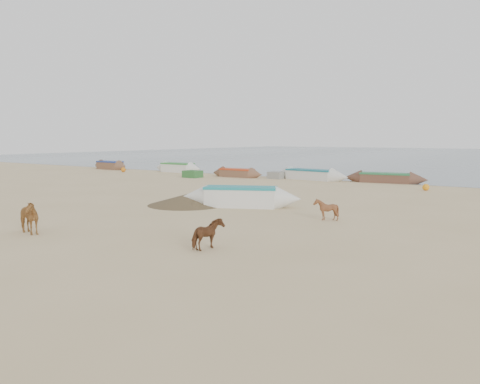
{
  "coord_description": "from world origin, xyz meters",
  "views": [
    {
      "loc": [
        11.67,
        -13.22,
        3.44
      ],
      "look_at": [
        0.0,
        4.0,
        1.0
      ],
      "focal_mm": 35.0,
      "sensor_mm": 36.0,
      "label": 1
    }
  ],
  "objects_px": {
    "calf_front": "(326,209)",
    "near_canoe": "(241,197)",
    "calf_right": "(209,235)",
    "cow_adult": "(26,217)"
  },
  "relations": [
    {
      "from": "calf_front",
      "to": "near_canoe",
      "type": "relative_size",
      "value": 0.15
    },
    {
      "from": "calf_front",
      "to": "calf_right",
      "type": "bearing_deg",
      "value": 6.96
    },
    {
      "from": "calf_front",
      "to": "calf_right",
      "type": "distance_m",
      "value": 6.85
    },
    {
      "from": "calf_front",
      "to": "cow_adult",
      "type": "bearing_deg",
      "value": -27.6
    },
    {
      "from": "cow_adult",
      "to": "near_canoe",
      "type": "xyz_separation_m",
      "value": [
        2.67,
        9.71,
        -0.1
      ]
    },
    {
      "from": "near_canoe",
      "to": "calf_right",
      "type": "bearing_deg",
      "value": -87.18
    },
    {
      "from": "calf_front",
      "to": "near_canoe",
      "type": "xyz_separation_m",
      "value": [
        -5.06,
        1.13,
        0.05
      ]
    },
    {
      "from": "calf_front",
      "to": "near_canoe",
      "type": "height_order",
      "value": "near_canoe"
    },
    {
      "from": "calf_front",
      "to": "calf_right",
      "type": "relative_size",
      "value": 0.97
    },
    {
      "from": "calf_right",
      "to": "near_canoe",
      "type": "bearing_deg",
      "value": 9.5
    }
  ]
}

